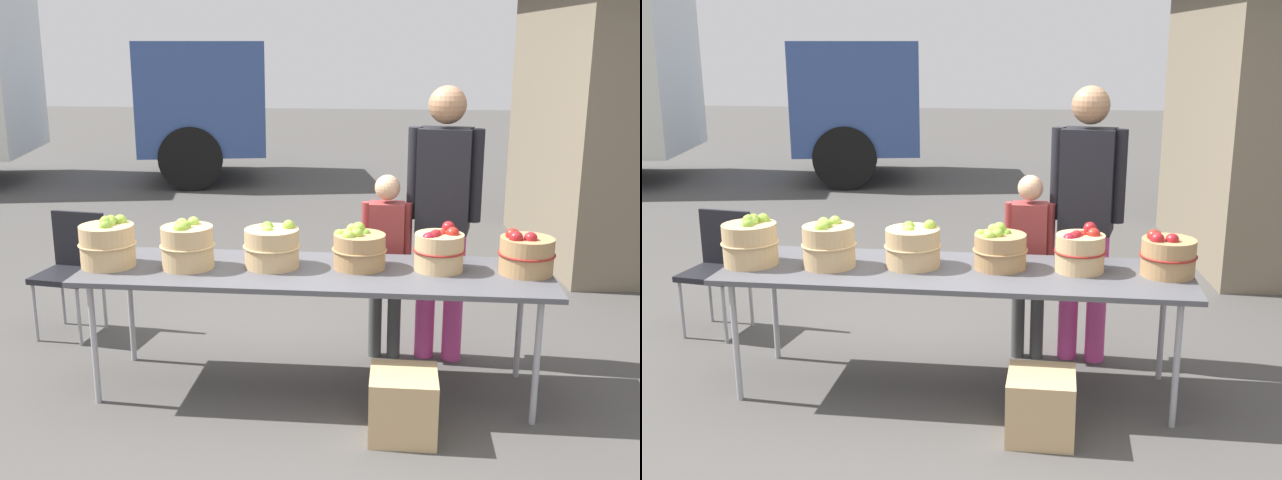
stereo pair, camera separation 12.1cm
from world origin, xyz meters
TOP-DOWN VIEW (x-y plane):
  - ground_plane at (0.00, 0.00)m, footprint 40.00×40.00m
  - market_table at (0.00, 0.00)m, footprint 2.70×0.76m
  - apple_basket_green_0 at (-1.21, -0.04)m, footprint 0.34×0.34m
  - apple_basket_green_1 at (-0.74, -0.03)m, footprint 0.32×0.32m
  - apple_basket_green_2 at (-0.25, 0.04)m, footprint 0.34×0.34m
  - apple_basket_green_3 at (0.25, 0.08)m, footprint 0.32×0.32m
  - apple_basket_red_0 at (0.71, 0.08)m, footprint 0.30×0.30m
  - apple_basket_red_1 at (1.20, 0.06)m, footprint 0.32×0.32m
  - vendor_adult at (0.76, 0.56)m, footprint 0.46×0.28m
  - child_customer at (0.40, 0.54)m, footprint 0.32×0.16m
  - folding_chair at (-1.81, 0.76)m, footprint 0.45×0.45m
  - produce_crate at (0.52, -0.49)m, footprint 0.35×0.35m

SIDE VIEW (x-z plane):
  - ground_plane at x=0.00m, z-range 0.00..0.00m
  - produce_crate at x=0.52m, z-range 0.00..0.35m
  - folding_chair at x=-1.81m, z-range 0.08..0.94m
  - market_table at x=0.00m, z-range 0.34..1.09m
  - child_customer at x=0.40m, z-range 0.11..1.33m
  - apple_basket_green_3 at x=0.25m, z-range 0.73..0.99m
  - apple_basket_red_1 at x=1.20m, z-range 0.73..0.99m
  - apple_basket_green_2 at x=-0.25m, z-range 0.73..1.01m
  - apple_basket_red_0 at x=0.71m, z-range 0.74..1.01m
  - apple_basket_green_1 at x=-0.74m, z-range 0.74..1.03m
  - apple_basket_green_0 at x=-1.21m, z-range 0.73..1.03m
  - vendor_adult at x=0.76m, z-range 0.16..1.93m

